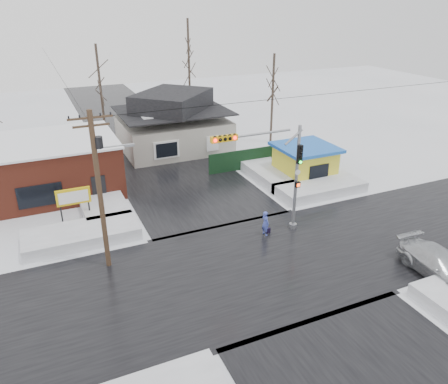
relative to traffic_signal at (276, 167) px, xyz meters
name	(u,v)px	position (x,y,z in m)	size (l,w,h in m)	color
ground	(261,264)	(-2.43, -2.97, -4.54)	(120.00, 120.00, 0.00)	white
road_ns	(261,264)	(-2.43, -2.97, -4.53)	(10.00, 120.00, 0.02)	black
road_ew	(261,264)	(-2.43, -2.97, -4.53)	(120.00, 10.00, 0.02)	black
snowbank_nw	(82,235)	(-11.43, 4.03, -4.14)	(7.00, 3.00, 0.80)	white
snowbank_ne	(320,188)	(6.57, 4.03, -4.14)	(7.00, 3.00, 0.80)	white
snowbank_nside_w	(100,199)	(-9.43, 9.03, -4.14)	(3.00, 8.00, 0.80)	white
snowbank_nside_e	(266,170)	(4.57, 9.03, -4.14)	(3.00, 8.00, 0.80)	white
traffic_signal	(276,167)	(0.00, 0.00, 0.00)	(6.05, 0.68, 7.00)	gray
utility_pole	(100,183)	(-10.36, 0.53, 0.57)	(3.15, 0.44, 9.00)	#382619
brick_building	(36,168)	(-13.43, 13.03, -2.46)	(12.20, 8.20, 4.12)	maroon
marquee_sign	(73,198)	(-11.43, 6.53, -2.62)	(2.20, 0.21, 2.55)	black
house	(173,123)	(-0.43, 19.03, -1.92)	(10.40, 8.40, 5.76)	#B3ADA1
kiosk	(305,162)	(7.07, 7.03, -3.08)	(4.60, 4.60, 2.88)	yellow
fence	(250,159)	(4.07, 11.03, -3.64)	(8.00, 0.12, 1.80)	black
tree_far_left	(98,66)	(-6.43, 23.03, 3.41)	(3.00, 3.00, 10.00)	#332821
tree_far_mid	(188,43)	(3.57, 25.03, 5.00)	(3.00, 3.00, 12.00)	#332821
tree_far_right	(274,73)	(9.57, 17.03, 2.62)	(3.00, 3.00, 9.00)	#332821
pedestrian	(265,223)	(-0.58, -0.03, -3.71)	(0.60, 0.40, 1.66)	#4454BE
car	(440,265)	(5.84, -7.96, -3.80)	(2.07, 5.10, 1.48)	silver
shopping_bag	(268,231)	(-0.29, 0.06, -4.36)	(0.28, 0.12, 0.35)	black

